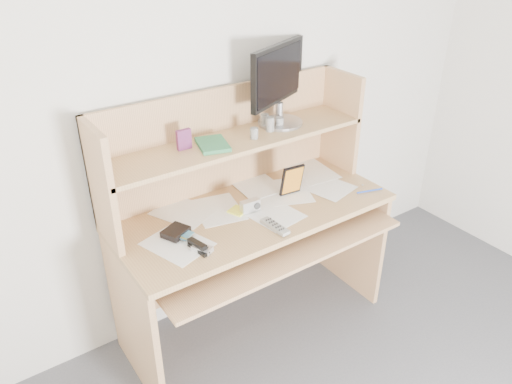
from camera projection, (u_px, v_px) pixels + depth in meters
back_wall at (217, 96)px, 2.47m from camera, size 3.60×0.04×2.50m
desk at (245, 212)px, 2.56m from camera, size 1.40×0.70×1.30m
paper_clutter at (254, 209)px, 2.48m from camera, size 1.32×0.54×0.01m
keyboard at (247, 237)px, 2.42m from camera, size 0.47×0.26×0.03m
tv_remote at (275, 226)px, 2.32m from camera, size 0.06×0.17×0.02m
flip_phone at (202, 248)px, 2.16m from camera, size 0.09×0.10×0.02m
stapler at (198, 246)px, 2.16m from camera, size 0.05×0.12×0.04m
wallet at (176, 232)px, 2.27m from camera, size 0.14×0.13×0.03m
sticky_note_pad at (238, 211)px, 2.46m from camera, size 0.10×0.10×0.01m
digital_camera at (250, 206)px, 2.44m from camera, size 0.10×0.04×0.06m
game_case at (292, 180)px, 2.56m from camera, size 0.12×0.02×0.17m
blue_pen at (370, 191)px, 2.63m from camera, size 0.15×0.05×0.01m
card_box at (184, 139)px, 2.29m from camera, size 0.07×0.02×0.10m
shelf_book at (213, 144)px, 2.34m from camera, size 0.18×0.21×0.02m
chip_stack_a at (254, 133)px, 2.41m from camera, size 0.05×0.05×0.05m
chip_stack_b at (265, 120)px, 2.54m from camera, size 0.05×0.05×0.07m
chip_stack_c at (279, 122)px, 2.54m from camera, size 0.05×0.05×0.05m
chip_stack_d at (270, 124)px, 2.49m from camera, size 0.05×0.05×0.07m
monitor at (278, 82)px, 2.51m from camera, size 0.44×0.25×0.40m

